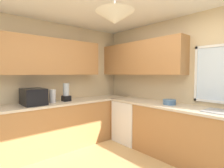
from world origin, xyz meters
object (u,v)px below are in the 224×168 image
Objects in this scene: microwave at (33,97)px; blender_appliance at (66,93)px; dishwasher at (131,121)px; kettle at (53,96)px; bowl at (169,102)px.

blender_appliance is at bearing 90.00° from microwave.
kettle is at bearing -113.36° from dishwasher.
kettle is (-0.64, -1.48, 0.61)m from dishwasher.
microwave is at bearing -130.27° from bowl.
bowl is at bearing 49.73° from microwave.
microwave is 0.34m from kettle.
blender_appliance is at bearing 93.96° from kettle.
blender_appliance reaches higher than kettle.
dishwasher is 1.72m from kettle.
microwave is at bearing -90.00° from blender_appliance.
dishwasher is 2.04m from microwave.
bowl is (1.57, 1.85, -0.10)m from microwave.
kettle is 0.70× the size of blender_appliance.
dishwasher is at bearing 70.10° from microwave.
microwave is (-0.66, -1.82, 0.63)m from dishwasher.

